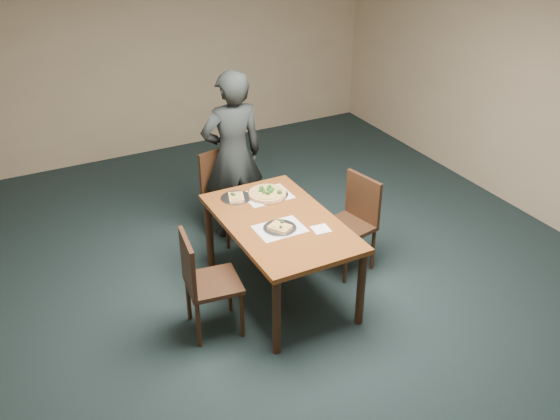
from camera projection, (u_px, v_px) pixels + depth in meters
name	position (u px, v px, depth m)	size (l,w,h in m)	color
ground	(312.00, 313.00, 5.39)	(8.00, 8.00, 0.00)	black
room_shell	(318.00, 124.00, 4.54)	(8.00, 8.00, 8.00)	tan
dining_table	(280.00, 230.00, 5.34)	(0.90, 1.50, 0.75)	#5D2F12
chair_far	(224.00, 189.00, 6.32)	(0.51, 0.51, 0.91)	black
chair_left	(203.00, 279.00, 4.95)	(0.47, 0.47, 0.91)	black
chair_right	(354.00, 218.00, 5.80)	(0.49, 0.49, 0.91)	black
diner	(233.00, 156.00, 6.16)	(0.63, 0.42, 1.74)	black
placemat_main	(267.00, 195.00, 5.69)	(0.42, 0.32, 0.00)	white
placemat_near	(280.00, 229.00, 5.17)	(0.40, 0.30, 0.00)	white
pizza_pan	(268.00, 193.00, 5.67)	(0.38, 0.38, 0.07)	silver
slice_plate_near	(280.00, 227.00, 5.16)	(0.28, 0.28, 0.05)	silver
slice_plate_far	(236.00, 197.00, 5.63)	(0.28, 0.28, 0.06)	silver
napkin	(321.00, 229.00, 5.16)	(0.14, 0.14, 0.01)	white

